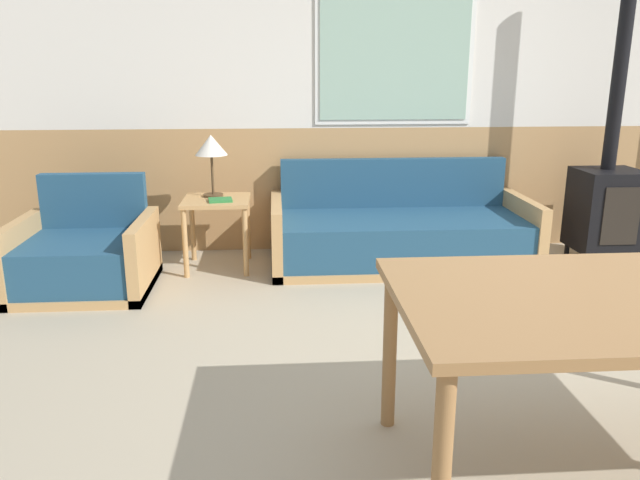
# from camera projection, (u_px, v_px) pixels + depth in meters

# --- Properties ---
(ground_plane) EXTENTS (16.00, 16.00, 0.00)m
(ground_plane) POSITION_uv_depth(u_px,v_px,m) (534.00, 393.00, 3.04)
(ground_plane) COLOR #B2A58C
(wall_back) EXTENTS (7.20, 0.09, 2.70)m
(wall_back) POSITION_uv_depth(u_px,v_px,m) (421.00, 89.00, 5.20)
(wall_back) COLOR tan
(wall_back) RESTS_ON ground_plane
(couch) EXTENTS (2.05, 0.90, 0.80)m
(couch) POSITION_uv_depth(u_px,v_px,m) (400.00, 235.00, 5.00)
(couch) COLOR tan
(couch) RESTS_ON ground_plane
(armchair) EXTENTS (0.93, 0.84, 0.77)m
(armchair) POSITION_uv_depth(u_px,v_px,m) (85.00, 257.00, 4.42)
(armchair) COLOR tan
(armchair) RESTS_ON ground_plane
(side_table) EXTENTS (0.51, 0.51, 0.56)m
(side_table) POSITION_uv_depth(u_px,v_px,m) (217.00, 211.00, 4.82)
(side_table) COLOR tan
(side_table) RESTS_ON ground_plane
(table_lamp) EXTENTS (0.25, 0.25, 0.48)m
(table_lamp) POSITION_uv_depth(u_px,v_px,m) (211.00, 148.00, 4.78)
(table_lamp) COLOR #4C3823
(table_lamp) RESTS_ON side_table
(book_stack) EXTENTS (0.19, 0.17, 0.02)m
(book_stack) POSITION_uv_depth(u_px,v_px,m) (220.00, 200.00, 4.71)
(book_stack) COLOR #2D7F3D
(book_stack) RESTS_ON side_table
(wood_stove) EXTENTS (0.49, 0.47, 2.54)m
(wood_stove) POSITION_uv_depth(u_px,v_px,m) (608.00, 191.00, 4.99)
(wood_stove) COLOR black
(wood_stove) RESTS_ON ground_plane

